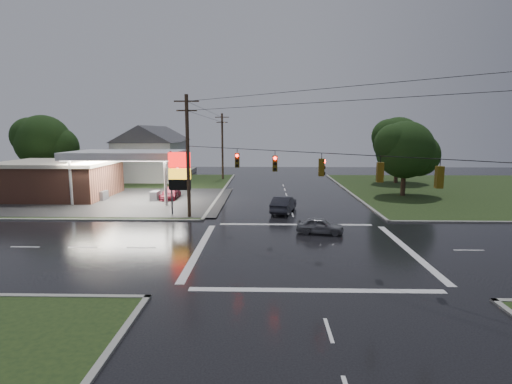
{
  "coord_description": "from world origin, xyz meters",
  "views": [
    {
      "loc": [
        -2.54,
        -25.97,
        7.93
      ],
      "look_at": [
        -3.32,
        5.58,
        3.0
      ],
      "focal_mm": 28.0,
      "sensor_mm": 36.0,
      "label": 1
    }
  ],
  "objects_px": {
    "tree_ne_near": "(406,150)",
    "tree_ne_far": "(399,142)",
    "gas_station": "(68,176)",
    "utility_pole_nw": "(188,155)",
    "pylon_sign": "(180,173)",
    "house_far": "(162,149)",
    "car_pump": "(170,193)",
    "car_crossing": "(320,226)",
    "car_north": "(284,204)",
    "tree_nw_behind": "(44,142)",
    "house_near": "(148,153)",
    "utility_pole_n": "(222,145)"
  },
  "relations": [
    {
      "from": "tree_ne_far",
      "to": "car_north",
      "type": "relative_size",
      "value": 2.04
    },
    {
      "from": "tree_nw_behind",
      "to": "car_pump",
      "type": "relative_size",
      "value": 2.21
    },
    {
      "from": "utility_pole_n",
      "to": "car_pump",
      "type": "height_order",
      "value": "utility_pole_n"
    },
    {
      "from": "utility_pole_nw",
      "to": "pylon_sign",
      "type": "bearing_deg",
      "value": 135.0
    },
    {
      "from": "gas_station",
      "to": "car_crossing",
      "type": "xyz_separation_m",
      "value": [
        27.33,
        -15.55,
        -1.93
      ]
    },
    {
      "from": "house_near",
      "to": "car_crossing",
      "type": "bearing_deg",
      "value": -54.64
    },
    {
      "from": "house_near",
      "to": "car_crossing",
      "type": "distance_m",
      "value": 39.24
    },
    {
      "from": "utility_pole_n",
      "to": "house_far",
      "type": "xyz_separation_m",
      "value": [
        -12.45,
        10.0,
        -1.06
      ]
    },
    {
      "from": "tree_nw_behind",
      "to": "car_pump",
      "type": "distance_m",
      "value": 23.63
    },
    {
      "from": "pylon_sign",
      "to": "tree_nw_behind",
      "type": "xyz_separation_m",
      "value": [
        -23.34,
        19.49,
        2.17
      ]
    },
    {
      "from": "house_far",
      "to": "tree_nw_behind",
      "type": "bearing_deg",
      "value": -123.44
    },
    {
      "from": "tree_nw_behind",
      "to": "car_pump",
      "type": "xyz_separation_m",
      "value": [
        20.29,
        -10.78,
        -5.52
      ]
    },
    {
      "from": "utility_pole_nw",
      "to": "tree_ne_far",
      "type": "relative_size",
      "value": 1.12
    },
    {
      "from": "utility_pole_nw",
      "to": "car_pump",
      "type": "relative_size",
      "value": 2.43
    },
    {
      "from": "house_near",
      "to": "utility_pole_nw",
      "type": "bearing_deg",
      "value": -66.63
    },
    {
      "from": "house_far",
      "to": "tree_ne_near",
      "type": "xyz_separation_m",
      "value": [
        36.09,
        -26.01,
        1.16
      ]
    },
    {
      "from": "car_north",
      "to": "house_far",
      "type": "bearing_deg",
      "value": -45.05
    },
    {
      "from": "gas_station",
      "to": "tree_ne_near",
      "type": "distance_m",
      "value": 40.0
    },
    {
      "from": "pylon_sign",
      "to": "house_far",
      "type": "bearing_deg",
      "value": 106.98
    },
    {
      "from": "pylon_sign",
      "to": "tree_ne_far",
      "type": "xyz_separation_m",
      "value": [
        27.65,
        23.49,
        2.17
      ]
    },
    {
      "from": "gas_station",
      "to": "tree_nw_behind",
      "type": "xyz_separation_m",
      "value": [
        -8.17,
        10.29,
        3.63
      ]
    },
    {
      "from": "utility_pole_nw",
      "to": "car_pump",
      "type": "bearing_deg",
      "value": 112.63
    },
    {
      "from": "house_far",
      "to": "car_north",
      "type": "height_order",
      "value": "house_far"
    },
    {
      "from": "car_crossing",
      "to": "car_pump",
      "type": "relative_size",
      "value": 0.8
    },
    {
      "from": "house_far",
      "to": "car_north",
      "type": "xyz_separation_m",
      "value": [
        21.15,
        -35.92,
        -3.61
      ]
    },
    {
      "from": "gas_station",
      "to": "tree_ne_far",
      "type": "bearing_deg",
      "value": 18.46
    },
    {
      "from": "house_near",
      "to": "gas_station",
      "type": "bearing_deg",
      "value": -106.17
    },
    {
      "from": "gas_station",
      "to": "pylon_sign",
      "type": "xyz_separation_m",
      "value": [
        15.18,
        -9.2,
        1.46
      ]
    },
    {
      "from": "tree_ne_near",
      "to": "tree_ne_far",
      "type": "relative_size",
      "value": 0.92
    },
    {
      "from": "tree_ne_far",
      "to": "car_crossing",
      "type": "xyz_separation_m",
      "value": [
        -15.5,
        -29.85,
        -5.56
      ]
    },
    {
      "from": "gas_station",
      "to": "tree_nw_behind",
      "type": "relative_size",
      "value": 2.62
    },
    {
      "from": "gas_station",
      "to": "car_crossing",
      "type": "height_order",
      "value": "gas_station"
    },
    {
      "from": "utility_pole_nw",
      "to": "house_far",
      "type": "height_order",
      "value": "utility_pole_nw"
    },
    {
      "from": "gas_station",
      "to": "tree_ne_near",
      "type": "xyz_separation_m",
      "value": [
        39.82,
        2.29,
        3.01
      ]
    },
    {
      "from": "gas_station",
      "to": "utility_pole_nw",
      "type": "distance_m",
      "value": 19.38
    },
    {
      "from": "gas_station",
      "to": "car_north",
      "type": "height_order",
      "value": "gas_station"
    },
    {
      "from": "utility_pole_nw",
      "to": "tree_ne_far",
      "type": "distance_m",
      "value": 36.2
    },
    {
      "from": "house_far",
      "to": "car_crossing",
      "type": "distance_m",
      "value": 49.95
    },
    {
      "from": "pylon_sign",
      "to": "car_pump",
      "type": "distance_m",
      "value": 9.82
    },
    {
      "from": "utility_pole_nw",
      "to": "car_pump",
      "type": "height_order",
      "value": "utility_pole_nw"
    },
    {
      "from": "house_near",
      "to": "house_far",
      "type": "bearing_deg",
      "value": 94.76
    },
    {
      "from": "utility_pole_nw",
      "to": "car_pump",
      "type": "xyz_separation_m",
      "value": [
        -4.05,
        9.71,
        -5.06
      ]
    },
    {
      "from": "utility_pole_n",
      "to": "house_near",
      "type": "relative_size",
      "value": 0.95
    },
    {
      "from": "tree_nw_behind",
      "to": "utility_pole_n",
      "type": "bearing_deg",
      "value": 18.21
    },
    {
      "from": "car_crossing",
      "to": "car_north",
      "type": "bearing_deg",
      "value": 27.72
    },
    {
      "from": "utility_pole_nw",
      "to": "tree_ne_far",
      "type": "height_order",
      "value": "utility_pole_nw"
    },
    {
      "from": "car_north",
      "to": "tree_nw_behind",
      "type": "bearing_deg",
      "value": -14.01
    },
    {
      "from": "utility_pole_nw",
      "to": "car_north",
      "type": "xyz_separation_m",
      "value": [
        8.7,
        2.58,
        -4.93
      ]
    },
    {
      "from": "house_far",
      "to": "tree_ne_far",
      "type": "distance_m",
      "value": 41.57
    },
    {
      "from": "utility_pole_n",
      "to": "house_far",
      "type": "height_order",
      "value": "utility_pole_n"
    }
  ]
}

